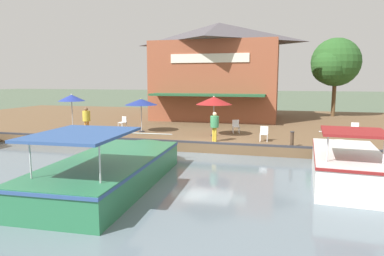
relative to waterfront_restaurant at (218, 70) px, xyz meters
name	(u,v)px	position (x,y,z in m)	size (l,w,h in m)	color
ground_plane	(209,155)	(13.14, 1.90, -4.93)	(220.00, 220.00, 0.00)	#4C5B47
quay_deck	(235,124)	(2.14, 1.90, -4.63)	(22.00, 56.00, 0.60)	brown
quay_edge_fender	(209,143)	(13.04, 1.90, -4.28)	(0.20, 50.40, 0.10)	#2D2D33
waterfront_restaurant	(218,70)	(0.00, 0.00, 0.00)	(10.38, 11.06, 8.52)	brown
patio_umbrella_far_corner	(214,101)	(10.44, 1.62, -2.13)	(2.22, 2.22, 2.49)	#B7B7B7
patio_umbrella_back_row	(141,102)	(9.96, -3.39, -2.32)	(2.17, 2.17, 2.25)	#B7B7B7
patio_umbrella_near_quay_edge	(72,98)	(10.80, -8.08, -2.08)	(1.78, 1.78, 2.52)	#B7B7B7
cafe_chair_facing_river	(355,129)	(8.40, 10.07, -3.85)	(0.54, 0.54, 0.85)	white
cafe_chair_under_first_umbrella	(236,126)	(8.83, 2.79, -3.85)	(0.55, 0.55, 0.85)	white
cafe_chair_far_corner_seat	(264,133)	(11.50, 4.74, -3.85)	(0.45, 0.45, 0.85)	white
cafe_chair_mid_patio	(123,122)	(8.78, -5.33, -3.85)	(0.58, 0.58, 0.85)	white
person_mid_patio	(86,117)	(11.66, -6.48, -3.25)	(0.48, 0.48, 1.71)	orange
person_at_quay_edge	(215,123)	(12.32, 2.04, -3.28)	(0.47, 0.47, 1.68)	gold
motorboat_far_downstream	(345,162)	(16.46, 8.22, -4.16)	(6.78, 2.85, 2.26)	white
motorboat_mid_row	(119,165)	(18.90, -0.61, -4.25)	(9.45, 3.60, 2.33)	#287047
mooring_post	(292,139)	(12.79, 6.24, -3.91)	(0.22, 0.22, 0.81)	#473323
tree_upstream_bank	(334,63)	(-3.69, 10.30, 0.64)	(4.74, 4.51, 7.35)	brown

